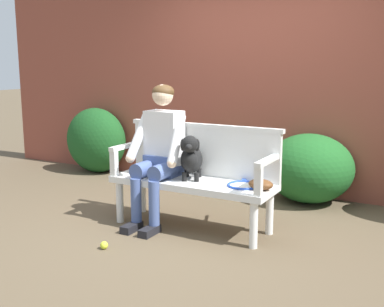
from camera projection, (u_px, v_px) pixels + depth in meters
name	position (u px, v px, depth m)	size (l,w,h in m)	color
ground_plane	(192.00, 228.00, 4.55)	(40.00, 40.00, 0.00)	brown
brick_garden_fence	(262.00, 76.00, 5.80)	(8.00, 0.30, 2.74)	brown
hedge_bush_far_right	(96.00, 140.00, 6.76)	(0.92, 0.63, 0.91)	#194C1E
hedge_bush_far_left	(309.00, 168.00, 5.32)	(0.97, 0.93, 0.77)	#1E5B23
hedge_bush_mid_right	(221.00, 165.00, 5.90)	(0.72, 0.59, 0.59)	#286B2D
garden_bench	(192.00, 187.00, 4.47)	(1.55, 0.51, 0.46)	white
bench_backrest	(203.00, 149.00, 4.60)	(1.59, 0.06, 0.50)	white
bench_armrest_left_end	(122.00, 153.00, 4.69)	(0.06, 0.51, 0.28)	white
bench_armrest_right_end	(264.00, 169.00, 3.99)	(0.06, 0.51, 0.28)	white
person_seated	(160.00, 148.00, 4.56)	(0.56, 0.65, 1.33)	black
dog_on_bench	(191.00, 157.00, 4.42)	(0.31, 0.43, 0.43)	black
tennis_racket	(244.00, 184.00, 4.26)	(0.38, 0.58, 0.03)	blue
baseball_glove	(261.00, 184.00, 4.12)	(0.22, 0.17, 0.09)	brown
tennis_ball	(104.00, 245.00, 4.02)	(0.07, 0.07, 0.07)	#CCDB33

